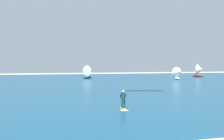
# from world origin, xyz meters

# --- Properties ---
(ocean) EXTENTS (160.00, 90.00, 0.10)m
(ocean) POSITION_xyz_m (0.00, 50.25, 0.05)
(ocean) COLOR navy
(ocean) RESTS_ON ground
(kitesurfer) EXTENTS (0.91, 2.02, 1.67)m
(kitesurfer) POSITION_xyz_m (0.68, 14.83, 0.70)
(kitesurfer) COLOR yellow
(kitesurfer) RESTS_ON ocean
(sailboat_heeled_over) EXTENTS (3.55, 3.46, 3.98)m
(sailboat_heeled_over) POSITION_xyz_m (5.82, 63.44, 1.92)
(sailboat_heeled_over) COLOR navy
(sailboat_heeled_over) RESTS_ON ocean
(sailboat_mid_right) EXTENTS (3.68, 3.85, 4.29)m
(sailboat_mid_right) POSITION_xyz_m (39.81, 63.40, 2.07)
(sailboat_mid_right) COLOR maroon
(sailboat_mid_right) RESTS_ON ocean
(sailboat_mid_left) EXTENTS (2.63, 3.06, 3.49)m
(sailboat_mid_left) POSITION_xyz_m (26.92, 53.26, 1.70)
(sailboat_mid_left) COLOR white
(sailboat_mid_left) RESTS_ON ocean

